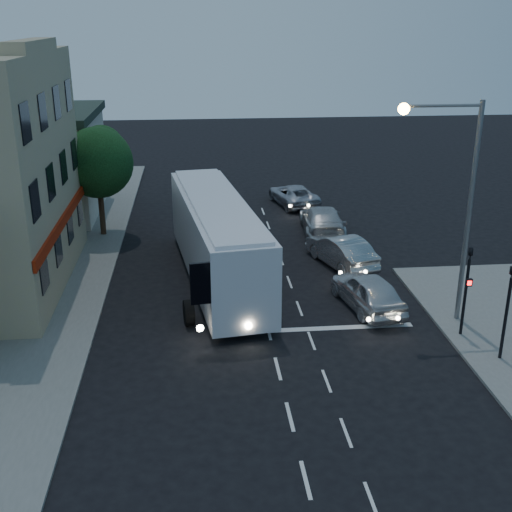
{
  "coord_description": "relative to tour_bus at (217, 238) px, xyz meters",
  "views": [
    {
      "loc": [
        -2.76,
        -21.23,
        12.03
      ],
      "look_at": [
        -0.23,
        4.88,
        2.2
      ],
      "focal_mm": 45.0,
      "sensor_mm": 36.0,
      "label": 1
    }
  ],
  "objects": [
    {
      "name": "ground",
      "position": [
        1.84,
        -7.51,
        -2.19
      ],
      "size": [
        120.0,
        120.0,
        0.0
      ],
      "primitive_type": "plane",
      "color": "black"
    },
    {
      "name": "road_markings",
      "position": [
        3.12,
        -4.21,
        -2.19
      ],
      "size": [
        8.0,
        30.55,
        0.01
      ],
      "color": "silver",
      "rests_on": "ground"
    },
    {
      "name": "tour_bus",
      "position": [
        0.0,
        0.0,
        0.0
      ],
      "size": [
        4.5,
        13.5,
        4.06
      ],
      "rotation": [
        0.0,
        0.0,
        0.13
      ],
      "color": "silver",
      "rests_on": "ground"
    },
    {
      "name": "car_suv",
      "position": [
        6.4,
        -3.71,
        -1.39
      ],
      "size": [
        2.71,
        4.96,
        1.6
      ],
      "primitive_type": "imported",
      "rotation": [
        0.0,
        0.0,
        3.32
      ],
      "color": "silver",
      "rests_on": "ground"
    },
    {
      "name": "car_sedan_a",
      "position": [
        6.37,
        1.43,
        -1.4
      ],
      "size": [
        3.06,
        5.13,
        1.6
      ],
      "primitive_type": "imported",
      "rotation": [
        0.0,
        0.0,
        3.45
      ],
      "color": "#AAAAAA",
      "rests_on": "ground"
    },
    {
      "name": "car_sedan_b",
      "position": [
        6.4,
        6.61,
        -1.37
      ],
      "size": [
        2.68,
        5.8,
        1.64
      ],
      "primitive_type": "imported",
      "rotation": [
        0.0,
        0.0,
        3.07
      ],
      "color": "#B7B7B8",
      "rests_on": "ground"
    },
    {
      "name": "car_sedan_c",
      "position": [
        5.66,
        12.93,
        -1.51
      ],
      "size": [
        3.31,
        5.32,
        1.37
      ],
      "primitive_type": "imported",
      "rotation": [
        0.0,
        0.0,
        3.36
      ],
      "color": "#AEAEB6",
      "rests_on": "ground"
    },
    {
      "name": "traffic_signal_main",
      "position": [
        9.44,
        -6.74,
        0.23
      ],
      "size": [
        0.25,
        0.35,
        4.1
      ],
      "color": "black",
      "rests_on": "sidewalk_near"
    },
    {
      "name": "traffic_signal_side",
      "position": [
        10.14,
        -8.71,
        0.23
      ],
      "size": [
        0.18,
        0.15,
        4.1
      ],
      "color": "black",
      "rests_on": "sidewalk_near"
    },
    {
      "name": "streetlight",
      "position": [
        9.18,
        -5.31,
        3.54
      ],
      "size": [
        3.32,
        0.44,
        9.0
      ],
      "color": "slate",
      "rests_on": "sidewalk_near"
    },
    {
      "name": "low_building_north",
      "position": [
        -11.66,
        12.49,
        1.2
      ],
      "size": [
        9.4,
        9.4,
        6.5
      ],
      "color": "#BFB39E",
      "rests_on": "sidewalk_far"
    },
    {
      "name": "street_tree",
      "position": [
        -6.37,
        7.51,
        2.3
      ],
      "size": [
        4.0,
        4.0,
        6.2
      ],
      "color": "black",
      "rests_on": "sidewalk_far"
    }
  ]
}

